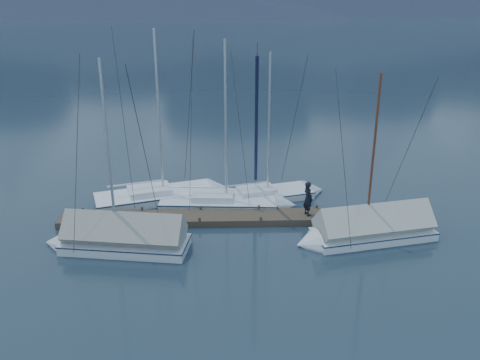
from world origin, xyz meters
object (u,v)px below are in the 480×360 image
sailboat_open_right (275,195)px  sailboat_covered_far (114,239)px  sailboat_covered_near (363,231)px  sailboat_open_left (173,195)px  person (308,198)px  sailboat_open_mid (236,204)px

sailboat_open_right → sailboat_covered_far: (-7.82, -5.74, 0.30)m
sailboat_covered_near → sailboat_covered_far: (-11.40, -0.51, 0.03)m
sailboat_open_left → person: sailboat_open_left is taller
sailboat_open_left → sailboat_covered_near: size_ratio=1.17×
sailboat_open_right → sailboat_covered_near: (3.58, -5.23, 0.27)m
sailboat_covered_far → sailboat_covered_near: bearing=2.6°
sailboat_open_right → sailboat_covered_far: size_ratio=0.95×
sailboat_open_left → sailboat_open_mid: size_ratio=1.05×
sailboat_open_right → sailboat_open_mid: bearing=-151.2°
sailboat_open_right → person: sailboat_open_right is taller
sailboat_open_mid → sailboat_open_right: 2.55m
person → sailboat_open_right: bearing=1.5°
sailboat_covered_far → sailboat_open_left: bearing=70.1°
sailboat_open_mid → sailboat_open_right: (2.24, 1.23, -0.01)m
sailboat_open_right → person: 3.53m
sailboat_open_left → sailboat_open_mid: sailboat_open_left is taller
sailboat_covered_far → person: bearing=16.1°
sailboat_open_right → sailboat_open_left: bearing=179.2°
sailboat_open_mid → sailboat_open_right: sailboat_open_mid is taller
sailboat_open_right → sailboat_covered_far: bearing=-143.7°
sailboat_open_right → person: bearing=-67.2°
sailboat_open_right → sailboat_covered_far: 9.71m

